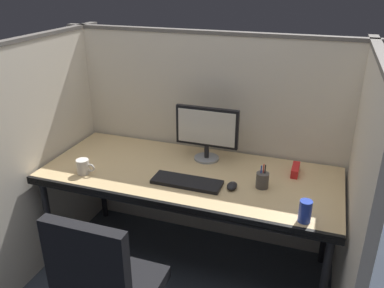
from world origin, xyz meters
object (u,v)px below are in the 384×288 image
(desk, at_px, (189,180))
(pen_cup, at_px, (262,180))
(red_stapler, at_px, (295,170))
(keyboard_main, at_px, (187,182))
(monitor_center, at_px, (207,130))
(soda_can, at_px, (305,211))
(coffee_mug, at_px, (83,167))
(computer_mouse, at_px, (232,186))

(desk, distance_m, pen_cup, 0.49)
(red_stapler, bearing_deg, keyboard_main, -150.44)
(pen_cup, relative_size, red_stapler, 1.01)
(monitor_center, bearing_deg, red_stapler, -1.88)
(monitor_center, bearing_deg, soda_can, -37.70)
(desk, bearing_deg, coffee_mug, -160.97)
(keyboard_main, relative_size, red_stapler, 2.87)
(computer_mouse, relative_size, soda_can, 0.79)
(soda_can, bearing_deg, pen_cup, 133.84)
(computer_mouse, relative_size, red_stapler, 0.64)
(monitor_center, xyz_separation_m, soda_can, (0.70, -0.54, -0.15))
(computer_mouse, bearing_deg, desk, 162.70)
(desk, bearing_deg, monitor_center, 79.25)
(keyboard_main, distance_m, soda_can, 0.73)
(keyboard_main, bearing_deg, desk, 104.77)
(pen_cup, height_order, coffee_mug, pen_cup)
(computer_mouse, bearing_deg, coffee_mug, -172.55)
(desk, bearing_deg, red_stapler, 18.55)
(coffee_mug, bearing_deg, red_stapler, 18.79)
(coffee_mug, bearing_deg, pen_cup, 9.99)
(keyboard_main, bearing_deg, soda_can, -13.76)
(desk, relative_size, red_stapler, 12.67)
(pen_cup, height_order, soda_can, pen_cup)
(desk, xyz_separation_m, red_stapler, (0.65, 0.22, 0.08))
(coffee_mug, bearing_deg, desk, 19.03)
(monitor_center, relative_size, red_stapler, 2.87)
(keyboard_main, xyz_separation_m, coffee_mug, (-0.67, -0.09, 0.04))
(desk, distance_m, computer_mouse, 0.33)
(coffee_mug, bearing_deg, computer_mouse, 7.45)
(desk, xyz_separation_m, pen_cup, (0.48, -0.02, 0.10))
(monitor_center, relative_size, coffee_mug, 3.41)
(computer_mouse, relative_size, pen_cup, 0.63)
(desk, bearing_deg, soda_can, -22.22)
(red_stapler, bearing_deg, monitor_center, 178.12)
(monitor_center, distance_m, coffee_mug, 0.84)
(desk, xyz_separation_m, keyboard_main, (0.03, -0.13, 0.06))
(monitor_center, xyz_separation_m, pen_cup, (0.43, -0.26, -0.17))
(keyboard_main, distance_m, computer_mouse, 0.28)
(monitor_center, height_order, coffee_mug, monitor_center)
(computer_mouse, distance_m, pen_cup, 0.18)
(computer_mouse, distance_m, coffee_mug, 0.95)
(computer_mouse, height_order, red_stapler, red_stapler)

